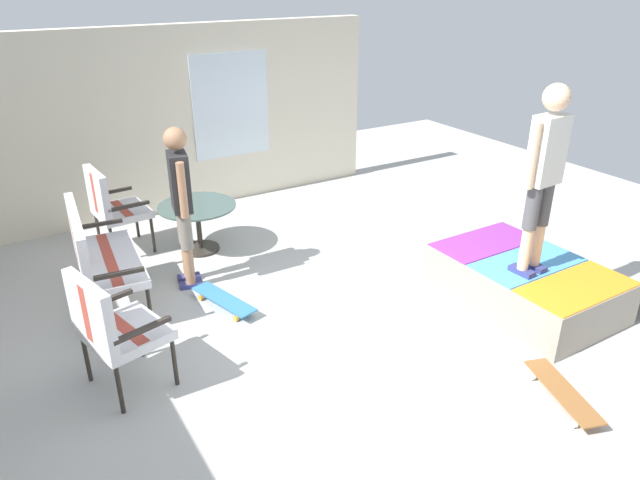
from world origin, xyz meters
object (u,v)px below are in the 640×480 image
patio_chair_near_house (111,203)px  patio_chair_by_wall (110,324)px  patio_table (198,218)px  person_watching (181,197)px  skateboard_spare (563,392)px  skate_ramp (527,282)px  person_skater (545,167)px  skateboard_by_bench (224,300)px  patio_bench (95,252)px

patio_chair_near_house → patio_chair_by_wall: (-2.55, 0.61, 0.00)m
patio_table → person_watching: person_watching is taller
person_watching → skateboard_spare: (-3.29, -1.81, -0.90)m
patio_chair_near_house → person_watching: (-1.18, -0.46, 0.37)m
patio_chair_near_house → skate_ramp: bearing=-135.7°
patio_chair_near_house → person_skater: 4.64m
skate_ramp → patio_table: (2.82, 2.35, 0.18)m
patio_table → patio_chair_near_house: bearing=61.1°
skateboard_by_bench → skateboard_spare: same height
patio_chair_by_wall → skateboard_by_bench: bearing=-58.8°
person_skater → patio_bench: bearing=57.6°
person_skater → skateboard_by_bench: size_ratio=2.12×
skate_ramp → skateboard_by_bench: (1.46, 2.62, -0.14)m
skateboard_spare → skate_ramp: bearing=-38.2°
patio_chair_by_wall → person_watching: size_ratio=0.61×
skate_ramp → patio_bench: size_ratio=1.34×
person_watching → patio_chair_by_wall: bearing=141.9°
skate_ramp → skateboard_by_bench: bearing=60.9°
person_watching → patio_chair_near_house: bearing=21.4°
patio_bench → skateboard_spare: 4.26m
patio_chair_by_wall → person_skater: bearing=-103.3°
patio_chair_near_house → patio_table: bearing=-118.9°
person_skater → skateboard_spare: size_ratio=2.12×
patio_bench → patio_chair_near_house: same height
skate_ramp → skateboard_spare: bearing=141.8°
patio_bench → patio_chair_by_wall: same height
skate_ramp → skateboard_spare: (-1.18, 0.93, -0.14)m
patio_chair_near_house → person_watching: person_watching is taller
patio_chair_by_wall → person_watching: person_watching is taller
skate_ramp → skateboard_spare: skate_ramp is taller
skate_ramp → skateboard_spare: 1.51m
person_skater → skate_ramp: bearing=-56.3°
patio_chair_by_wall → skateboard_spare: size_ratio=1.24×
patio_bench → person_skater: (-2.19, -3.45, 0.86)m
patio_table → skateboard_by_bench: size_ratio=1.09×
patio_bench → patio_table: patio_bench is taller
skate_ramp → skateboard_by_bench: 3.01m
patio_chair_near_house → patio_chair_by_wall: bearing=166.6°
patio_chair_by_wall → patio_table: size_ratio=1.13×
skateboard_by_bench → skateboard_spare: (-2.64, -1.69, 0.00)m
patio_chair_near_house → person_watching: 1.32m
patio_chair_by_wall → patio_bench: bearing=-7.6°
skateboard_by_bench → patio_chair_near_house: bearing=17.7°
skate_ramp → patio_bench: 4.20m
skate_ramp → person_skater: person_skater is taller
skate_ramp → person_skater: size_ratio=1.00×
patio_chair_by_wall → skateboard_spare: 3.51m
skate_ramp → person_watching: (2.10, 2.74, 0.76)m
patio_bench → skateboard_by_bench: size_ratio=1.57×
patio_table → person_skater: (-2.94, -2.17, 1.07)m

